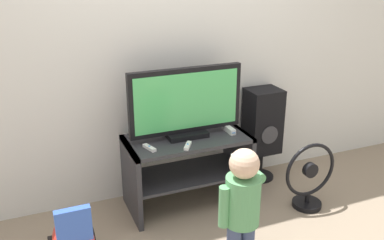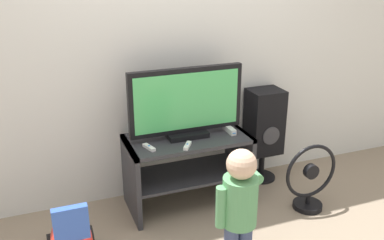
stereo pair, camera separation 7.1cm
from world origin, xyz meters
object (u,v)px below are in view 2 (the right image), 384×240
object	(u,v)px
television	(186,104)
child	(239,201)
game_console	(230,130)
floor_fan	(310,180)
remote_secondary	(187,146)
remote_primary	(149,147)
speaker_tower	(264,124)

from	to	relation	value
television	child	bearing A→B (deg)	-89.01
game_console	floor_fan	bearing A→B (deg)	-36.86
game_console	remote_secondary	bearing A→B (deg)	-160.45
floor_fan	remote_secondary	bearing A→B (deg)	165.24
remote_secondary	remote_primary	bearing A→B (deg)	165.15
remote_secondary	floor_fan	size ratio (longest dim) A/B	0.23
television	remote_secondary	bearing A→B (deg)	-108.36
game_console	child	world-z (taller)	child
television	speaker_tower	xyz separation A→B (m)	(0.77, 0.13, -0.32)
remote_primary	remote_secondary	size ratio (longest dim) A/B	1.05
remote_secondary	floor_fan	bearing A→B (deg)	-14.76
remote_primary	remote_secondary	xyz separation A→B (m)	(0.27, -0.07, 0.00)
remote_primary	floor_fan	size ratio (longest dim) A/B	0.24
remote_secondary	floor_fan	world-z (taller)	remote_secondary
child	game_console	bearing A→B (deg)	68.28
game_console	floor_fan	size ratio (longest dim) A/B	0.30
television	remote_secondary	world-z (taller)	television
remote_primary	speaker_tower	bearing A→B (deg)	12.95
game_console	speaker_tower	world-z (taller)	speaker_tower
child	speaker_tower	world-z (taller)	child
remote_primary	child	world-z (taller)	child
floor_fan	television	bearing A→B (deg)	153.00
game_console	remote_primary	world-z (taller)	game_console
speaker_tower	floor_fan	world-z (taller)	speaker_tower
child	floor_fan	world-z (taller)	child
floor_fan	remote_primary	bearing A→B (deg)	165.22
television	floor_fan	world-z (taller)	television
remote_secondary	child	world-z (taller)	child
child	floor_fan	xyz separation A→B (m)	(0.85, 0.44, -0.25)
television	game_console	xyz separation A→B (m)	(0.34, -0.05, -0.24)
child	floor_fan	distance (m)	0.99
child	remote_secondary	bearing A→B (deg)	96.71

